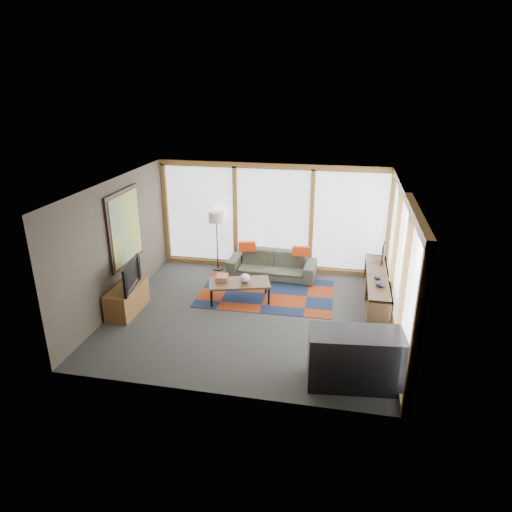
% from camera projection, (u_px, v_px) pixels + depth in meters
% --- Properties ---
extents(ground, '(5.50, 5.50, 0.00)m').
position_uv_depth(ground, '(252.00, 315.00, 9.08)').
color(ground, '#2F2F2C').
rests_on(ground, ground).
extents(room_envelope, '(5.52, 5.02, 2.62)m').
position_uv_depth(room_envelope, '(282.00, 234.00, 8.94)').
color(room_envelope, '#443B31').
rests_on(room_envelope, ground).
extents(rug, '(2.91, 1.90, 0.01)m').
position_uv_depth(rug, '(266.00, 293.00, 9.96)').
color(rug, maroon).
rests_on(rug, ground).
extents(sofa, '(2.08, 0.88, 0.60)m').
position_uv_depth(sofa, '(272.00, 265.00, 10.74)').
color(sofa, '#323629').
rests_on(sofa, ground).
extents(pillow_left, '(0.42, 0.22, 0.22)m').
position_uv_depth(pillow_left, '(247.00, 246.00, 10.72)').
color(pillow_left, red).
rests_on(pillow_left, sofa).
extents(pillow_right, '(0.40, 0.16, 0.22)m').
position_uv_depth(pillow_right, '(301.00, 251.00, 10.44)').
color(pillow_right, red).
rests_on(pillow_right, sofa).
extents(floor_lamp, '(0.37, 0.37, 1.47)m').
position_uv_depth(floor_lamp, '(217.00, 241.00, 10.99)').
color(floor_lamp, black).
rests_on(floor_lamp, ground).
extents(coffee_table, '(1.39, 0.96, 0.42)m').
position_uv_depth(coffee_table, '(240.00, 291.00, 9.59)').
color(coffee_table, '#2F2110').
rests_on(coffee_table, ground).
extents(book_stack, '(0.27, 0.32, 0.10)m').
position_uv_depth(book_stack, '(222.00, 278.00, 9.61)').
color(book_stack, brown).
rests_on(book_stack, coffee_table).
extents(vase, '(0.23, 0.23, 0.18)m').
position_uv_depth(vase, '(245.00, 278.00, 9.48)').
color(vase, beige).
rests_on(vase, coffee_table).
extents(bookshelf, '(0.44, 2.44, 0.61)m').
position_uv_depth(bookshelf, '(377.00, 289.00, 9.47)').
color(bookshelf, '#2F2110').
rests_on(bookshelf, ground).
extents(bowl_a, '(0.21, 0.21, 0.10)m').
position_uv_depth(bowl_a, '(381.00, 284.00, 8.85)').
color(bowl_a, black).
rests_on(bowl_a, bookshelf).
extents(bowl_b, '(0.17, 0.17, 0.07)m').
position_uv_depth(bowl_b, '(378.00, 277.00, 9.19)').
color(bowl_b, black).
rests_on(bowl_b, bookshelf).
extents(shelf_picture, '(0.10, 0.34, 0.45)m').
position_uv_depth(shelf_picture, '(383.00, 253.00, 9.92)').
color(shelf_picture, black).
rests_on(shelf_picture, bookshelf).
extents(tv_console, '(0.46, 1.10, 0.55)m').
position_uv_depth(tv_console, '(127.00, 299.00, 9.10)').
color(tv_console, brown).
rests_on(tv_console, ground).
extents(television, '(0.27, 0.98, 0.56)m').
position_uv_depth(television, '(127.00, 275.00, 8.84)').
color(television, black).
rests_on(television, tv_console).
extents(bar_counter, '(1.46, 0.80, 0.88)m').
position_uv_depth(bar_counter, '(355.00, 359.00, 6.87)').
color(bar_counter, black).
rests_on(bar_counter, ground).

